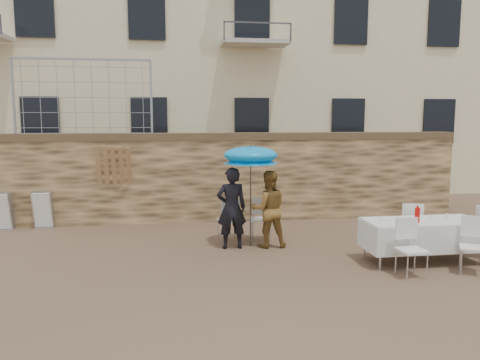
{
  "coord_description": "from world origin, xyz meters",
  "views": [
    {
      "loc": [
        -0.89,
        -6.81,
        2.6
      ],
      "look_at": [
        0.4,
        2.2,
        1.4
      ],
      "focal_mm": 35.0,
      "sensor_mm": 36.0,
      "label": 1
    }
  ],
  "objects": [
    {
      "name": "ground",
      "position": [
        0.0,
        0.0,
        0.0
      ],
      "size": [
        80.0,
        80.0,
        0.0
      ],
      "primitive_type": "plane",
      "color": "brown",
      "rests_on": "ground"
    },
    {
      "name": "stone_wall",
      "position": [
        0.0,
        5.0,
        1.1
      ],
      "size": [
        13.0,
        0.5,
        2.2
      ],
      "primitive_type": "cube",
      "color": "olive",
      "rests_on": "ground"
    },
    {
      "name": "chain_link_fence",
      "position": [
        -3.0,
        5.0,
        3.1
      ],
      "size": [
        3.2,
        0.06,
        1.8
      ],
      "primitive_type": null,
      "color": "gray",
      "rests_on": "stone_wall"
    },
    {
      "name": "man_suit",
      "position": [
        0.25,
        2.31,
        0.82
      ],
      "size": [
        0.61,
        0.42,
        1.64
      ],
      "primitive_type": "imported",
      "rotation": [
        0.0,
        0.0,
        3.18
      ],
      "color": "black",
      "rests_on": "ground"
    },
    {
      "name": "woman_dress",
      "position": [
        1.0,
        2.31,
        0.78
      ],
      "size": [
        0.77,
        0.6,
        1.57
      ],
      "primitive_type": "imported",
      "rotation": [
        0.0,
        0.0,
        3.13
      ],
      "color": "#AD7B34",
      "rests_on": "ground"
    },
    {
      "name": "umbrella",
      "position": [
        0.65,
        2.41,
        1.81
      ],
      "size": [
        1.13,
        1.13,
        1.92
      ],
      "color": "#3F3F44",
      "rests_on": "ground"
    },
    {
      "name": "couple_chair_left",
      "position": [
        0.25,
        2.86,
        0.48
      ],
      "size": [
        0.54,
        0.54,
        0.96
      ],
      "primitive_type": null,
      "rotation": [
        0.0,
        0.0,
        3.28
      ],
      "color": "white",
      "rests_on": "ground"
    },
    {
      "name": "couple_chair_right",
      "position": [
        0.95,
        2.86,
        0.48
      ],
      "size": [
        0.53,
        0.53,
        0.96
      ],
      "primitive_type": null,
      "rotation": [
        0.0,
        0.0,
        3.04
      ],
      "color": "white",
      "rests_on": "ground"
    },
    {
      "name": "banquet_table",
      "position": [
        3.56,
        0.92,
        0.73
      ],
      "size": [
        2.1,
        0.85,
        0.78
      ],
      "color": "silver",
      "rests_on": "ground"
    },
    {
      "name": "soda_bottle",
      "position": [
        3.36,
        0.77,
        0.91
      ],
      "size": [
        0.09,
        0.09,
        0.26
      ],
      "primitive_type": "cylinder",
      "color": "red",
      "rests_on": "banquet_table"
    },
    {
      "name": "table_chair_front_left",
      "position": [
        2.96,
        0.17,
        0.48
      ],
      "size": [
        0.52,
        0.52,
        0.96
      ],
      "primitive_type": null,
      "rotation": [
        0.0,
        0.0,
        0.09
      ],
      "color": "white",
      "rests_on": "ground"
    },
    {
      "name": "table_chair_front_right",
      "position": [
        4.06,
        0.17,
        0.48
      ],
      "size": [
        0.66,
        0.66,
        0.96
      ],
      "primitive_type": null,
      "rotation": [
        0.0,
        0.0,
        -0.53
      ],
      "color": "white",
      "rests_on": "ground"
    },
    {
      "name": "table_chair_back",
      "position": [
        3.76,
        1.72,
        0.48
      ],
      "size": [
        0.61,
        0.61,
        0.96
      ],
      "primitive_type": null,
      "rotation": [
        0.0,
        0.0,
        2.82
      ],
      "color": "white",
      "rests_on": "ground"
    },
    {
      "name": "chair_stack_left",
      "position": [
        -4.87,
        4.7,
        0.46
      ],
      "size": [
        0.46,
        0.4,
        0.92
      ],
      "primitive_type": null,
      "color": "white",
      "rests_on": "ground"
    },
    {
      "name": "chair_stack_right",
      "position": [
        -3.97,
        4.7,
        0.46
      ],
      "size": [
        0.46,
        0.32,
        0.92
      ],
      "primitive_type": null,
      "color": "white",
      "rests_on": "ground"
    },
    {
      "name": "wood_planks",
      "position": [
        -2.37,
        4.77,
        1.0
      ],
      "size": [
        0.7,
        0.2,
        2.0
      ],
      "primitive_type": null,
      "color": "#A37749",
      "rests_on": "ground"
    }
  ]
}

